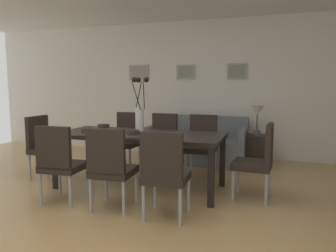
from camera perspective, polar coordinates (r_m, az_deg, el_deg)
The scene contains 24 objects.
ground_plane at distance 3.62m, azimuth -9.66°, elevation -15.09°, with size 9.00×9.00×0.00m, color tan.
back_wall_panel at distance 6.40m, azimuth 4.02°, elevation 6.58°, with size 9.00×0.10×2.60m, color white.
dining_table at distance 4.29m, azimuth -5.03°, elevation -2.17°, with size 2.20×0.92×0.74m.
dining_chair_near_left at distance 3.91m, azimuth -18.63°, elevation -5.82°, with size 0.47×0.47×0.92m.
dining_chair_near_right at distance 5.38m, azimuth -7.43°, elevation -2.03°, with size 0.44×0.44×0.92m.
dining_chair_far_left at distance 3.56m, azimuth -10.12°, elevation -6.83°, with size 0.47×0.47×0.92m.
dining_chair_far_right at distance 5.11m, azimuth -1.03°, elevation -2.44°, with size 0.46×0.46×0.92m.
dining_chair_mid_left at distance 3.28m, azimuth -0.59°, elevation -7.90°, with size 0.46×0.46×0.92m.
dining_chair_mid_right at distance 4.93m, azimuth 6.01°, elevation -2.85°, with size 0.45×0.45×0.92m.
dining_chair_head_west at distance 5.10m, azimuth -21.09°, elevation -2.96°, with size 0.44×0.44×0.92m.
dining_chair_head_east at distance 3.99m, azimuth 15.80°, elevation -5.46°, with size 0.47×0.47×0.92m.
centerpiece_vase at distance 4.24m, azimuth -5.06°, elevation 2.52°, with size 0.21×0.23×0.73m.
placemat_near_left at distance 4.40m, azimuth -14.04°, elevation -1.17°, with size 0.32×0.32×0.01m, color #4C4742.
bowl_near_left at distance 4.40m, azimuth -14.05°, elevation -0.69°, with size 0.17×0.17×0.07m.
placemat_near_right at distance 4.75m, azimuth -11.35°, elevation -0.49°, with size 0.32×0.32×0.01m, color #4C4742.
bowl_near_right at distance 4.75m, azimuth -11.36°, elevation -0.04°, with size 0.17×0.17×0.07m.
placemat_far_left at distance 4.09m, azimuth -6.20°, elevation -1.62°, with size 0.32×0.32×0.01m, color #4C4742.
bowl_far_left at distance 4.08m, azimuth -6.21°, elevation -1.11°, with size 0.17×0.17×0.07m.
sofa at distance 5.90m, azimuth 5.06°, elevation -3.45°, with size 1.77×0.84×0.80m.
side_table at distance 5.77m, azimuth 15.32°, elevation -4.13°, with size 0.36×0.36×0.52m, color black.
table_lamp at distance 5.68m, azimuth 15.54°, elevation 2.15°, with size 0.22×0.22×0.51m.
framed_picture_left at distance 6.69m, azimuth -5.23°, elevation 9.41°, with size 0.42×0.03×0.32m.
framed_picture_center at distance 6.36m, azimuth 3.09°, elevation 9.55°, with size 0.37×0.03×0.28m.
framed_picture_right at distance 6.17m, azimuth 12.13°, elevation 9.47°, with size 0.37×0.03×0.30m.
Camera 1 is at (1.60, -2.94, 1.37)m, focal length 34.42 mm.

